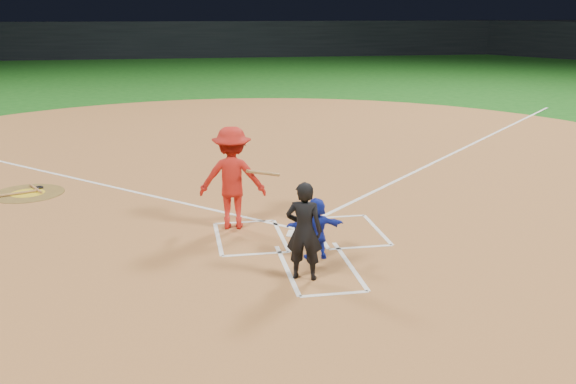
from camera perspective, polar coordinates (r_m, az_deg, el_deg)
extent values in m
plane|color=#134C13|center=(12.61, 1.02, -3.81)|extent=(120.00, 120.00, 0.00)
cylinder|color=#985F32|center=(18.30, -2.60, 2.49)|extent=(28.00, 28.00, 0.01)
cube|color=black|center=(59.75, -8.13, 13.26)|extent=(80.00, 1.20, 3.20)
cylinder|color=white|center=(12.61, 1.02, -3.73)|extent=(0.60, 0.60, 0.02)
cylinder|color=brown|center=(16.57, -22.15, -0.11)|extent=(1.70, 1.70, 0.01)
cylinder|color=gold|center=(16.56, -22.15, -0.08)|extent=(0.80, 0.80, 0.00)
cylinder|color=#9E653A|center=(16.76, -21.50, 0.27)|extent=(0.44, 0.78, 0.06)
cylinder|color=olive|center=(16.51, -22.91, -0.11)|extent=(0.80, 0.38, 0.06)
torus|color=black|center=(16.90, -21.24, 0.39)|extent=(0.19, 0.19, 0.05)
imported|color=#1527AD|center=(11.27, 2.53, -3.23)|extent=(1.04, 0.35, 1.11)
imported|color=black|center=(10.33, 1.44, -3.48)|extent=(0.70, 0.58, 1.64)
cube|color=white|center=(13.33, -3.88, -2.68)|extent=(1.22, 0.08, 0.01)
cube|color=white|center=(11.62, -2.87, -5.53)|extent=(1.22, 0.08, 0.01)
cube|color=white|center=(12.55, -0.64, -3.85)|extent=(0.08, 1.83, 0.01)
cube|color=white|center=(12.42, -6.21, -4.16)|extent=(0.08, 1.83, 0.01)
cube|color=white|center=(13.66, 4.32, -2.22)|extent=(1.22, 0.08, 0.01)
cube|color=white|center=(12.00, 6.49, -4.90)|extent=(1.22, 0.08, 0.01)
cube|color=white|center=(12.68, 2.67, -3.64)|extent=(0.08, 1.83, 0.01)
cube|color=white|center=(13.00, 7.93, -3.30)|extent=(0.08, 1.83, 0.01)
cube|color=white|center=(10.96, -0.09, -6.87)|extent=(0.08, 2.20, 0.01)
cube|color=white|center=(11.19, 5.50, -6.46)|extent=(0.08, 2.20, 0.01)
cube|color=white|center=(10.08, 4.13, -9.03)|extent=(1.10, 0.08, 0.01)
cube|color=white|center=(21.62, 15.84, 4.02)|extent=(14.21, 14.21, 0.01)
cube|color=white|center=(20.06, -23.63, 2.37)|extent=(14.21, 14.21, 0.01)
imported|color=#B51B14|center=(12.77, -4.98, 1.26)|extent=(1.43, 0.97, 2.05)
cylinder|color=olive|center=(12.66, -2.22, 1.70)|extent=(0.75, 0.50, 0.28)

